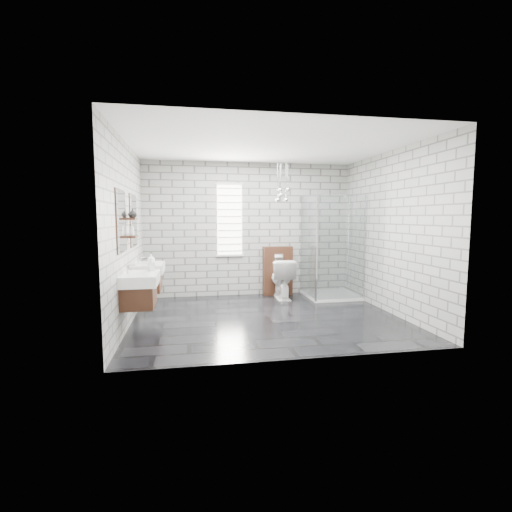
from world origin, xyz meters
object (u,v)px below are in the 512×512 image
object	(u,v)px
shower_enclosure	(329,273)
toilet	(282,279)
vanity_left	(137,280)
vanity_right	(146,269)
cistern_panel	(278,271)

from	to	relation	value
shower_enclosure	toilet	distance (m)	0.94
vanity_left	shower_enclosure	bearing A→B (deg)	27.33
vanity_left	vanity_right	bearing A→B (deg)	90.00
cistern_panel	toilet	world-z (taller)	cistern_panel
toilet	vanity_right	bearing A→B (deg)	21.17
vanity_right	cistern_panel	world-z (taller)	vanity_right
cistern_panel	toilet	xyz separation A→B (m)	(0.00, -0.35, -0.11)
vanity_left	cistern_panel	xyz separation A→B (m)	(2.49, 2.28, -0.26)
vanity_right	shower_enclosure	bearing A→B (deg)	11.11
vanity_right	shower_enclosure	distance (m)	3.48
vanity_right	toilet	world-z (taller)	vanity_right
cistern_panel	shower_enclosure	bearing A→B (deg)	-29.43
toilet	cistern_panel	bearing A→B (deg)	-87.34
vanity_right	cistern_panel	distance (m)	2.77
shower_enclosure	toilet	size ratio (longest dim) A/B	2.59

